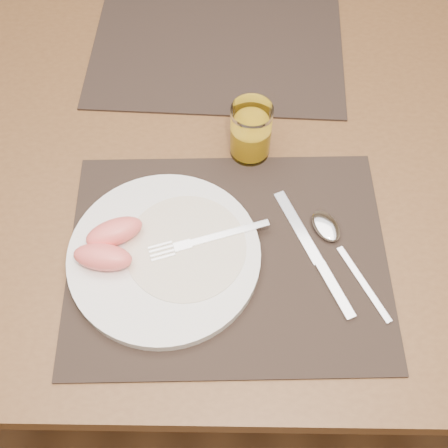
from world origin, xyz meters
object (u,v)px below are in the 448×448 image
plate (164,256)px  spoon (331,234)px  placemat_far (218,42)px  juice_glass (251,133)px  placemat_near (228,257)px  table (220,168)px  knife (319,263)px  fork (199,241)px

plate → spoon: size_ratio=1.50×
placemat_far → juice_glass: bearing=-77.6°
placemat_near → spoon: 0.15m
table → knife: size_ratio=6.76×
table → placemat_near: size_ratio=3.11×
spoon → juice_glass: juice_glass is taller
spoon → juice_glass: (-0.12, 0.15, 0.04)m
plate → spoon: 0.24m
table → plate: plate is taller
placemat_far → juice_glass: (0.06, -0.25, 0.04)m
placemat_near → knife: 0.13m
table → juice_glass: 0.14m
plate → spoon: plate is taller
spoon → knife: bearing=-114.5°
placemat_near → fork: (-0.04, 0.01, 0.02)m
placemat_near → juice_glass: 0.20m
knife → juice_glass: size_ratio=2.17×
table → plate: (-0.07, -0.22, 0.10)m
fork → juice_glass: (0.07, 0.18, 0.02)m
table → placemat_far: 0.24m
plate → juice_glass: bearing=57.9°
placemat_near → plate: size_ratio=1.67×
fork → knife: size_ratio=0.83×
knife → fork: bearing=171.9°
juice_glass → fork: bearing=-112.6°
fork → juice_glass: juice_glass is taller
placemat_far → plate: size_ratio=1.67×
placemat_near → fork: size_ratio=2.63×
fork → knife: bearing=-8.1°
placemat_near → placemat_far: bearing=92.9°
placemat_far → fork: bearing=-92.4°
knife → juice_glass: 0.22m
fork → spoon: (0.19, 0.02, -0.01)m
fork → placemat_far: bearing=87.6°
plate → knife: size_ratio=1.30×
table → placemat_far: bearing=91.9°
table → placemat_near: placemat_near is taller
placemat_far → spoon: 0.44m
placemat_far → knife: bearing=-71.5°
plate → juice_glass: size_ratio=2.83×
table → spoon: spoon is taller
table → fork: fork is taller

